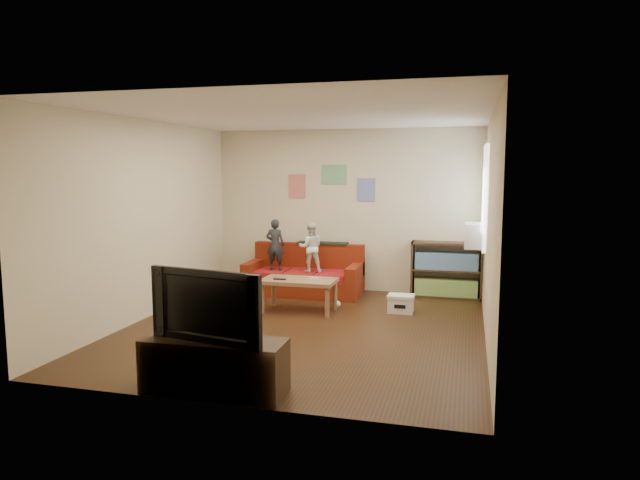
% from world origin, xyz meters
% --- Properties ---
extents(room_shell, '(4.52, 5.02, 2.72)m').
position_xyz_m(room_shell, '(0.00, 0.00, 1.35)').
color(room_shell, '#392211').
rests_on(room_shell, ground).
extents(sofa, '(1.88, 0.87, 0.83)m').
position_xyz_m(sofa, '(-0.58, 2.01, 0.28)').
color(sofa, maroon).
rests_on(sofa, ground).
extents(child_a, '(0.32, 0.22, 0.84)m').
position_xyz_m(child_a, '(-1.03, 1.84, 0.82)').
color(child_a, '#23262B').
rests_on(child_a, sofa).
extents(child_b, '(0.46, 0.41, 0.80)m').
position_xyz_m(child_b, '(-0.43, 1.84, 0.80)').
color(child_b, white).
rests_on(child_b, sofa).
extents(coffee_table, '(1.05, 0.58, 0.47)m').
position_xyz_m(coffee_table, '(-0.31, 0.81, 0.41)').
color(coffee_table, '#936847').
rests_on(coffee_table, ground).
extents(remote, '(0.18, 0.05, 0.02)m').
position_xyz_m(remote, '(-0.56, 0.69, 0.48)').
color(remote, black).
rests_on(remote, coffee_table).
extents(game_controller, '(0.15, 0.06, 0.03)m').
position_xyz_m(game_controller, '(-0.11, 0.86, 0.49)').
color(game_controller, white).
rests_on(game_controller, coffee_table).
extents(bookshelf, '(1.11, 0.33, 0.89)m').
position_xyz_m(bookshelf, '(1.69, 2.30, 0.40)').
color(bookshelf, '#3C2A1A').
rests_on(bookshelf, ground).
extents(window, '(0.04, 1.08, 1.48)m').
position_xyz_m(window, '(2.22, 1.65, 1.64)').
color(window, white).
rests_on(window, room_shell).
extents(ac_unit, '(0.28, 0.55, 0.35)m').
position_xyz_m(ac_unit, '(2.10, 1.65, 1.08)').
color(ac_unit, '#B7B2A3').
rests_on(ac_unit, window).
extents(artwork_left, '(0.30, 0.01, 0.40)m').
position_xyz_m(artwork_left, '(-0.85, 2.48, 1.75)').
color(artwork_left, '#D87266').
rests_on(artwork_left, room_shell).
extents(artwork_center, '(0.42, 0.01, 0.32)m').
position_xyz_m(artwork_center, '(-0.20, 2.48, 1.95)').
color(artwork_center, '#72B27F').
rests_on(artwork_center, room_shell).
extents(artwork_right, '(0.30, 0.01, 0.38)m').
position_xyz_m(artwork_right, '(0.35, 2.48, 1.70)').
color(artwork_right, '#727FCC').
rests_on(artwork_right, room_shell).
extents(file_box, '(0.37, 0.28, 0.26)m').
position_xyz_m(file_box, '(1.11, 1.13, 0.13)').
color(file_box, white).
rests_on(file_box, ground).
extents(tv_stand, '(1.33, 0.46, 0.50)m').
position_xyz_m(tv_stand, '(-0.20, -2.25, 0.25)').
color(tv_stand, '#402C1C').
rests_on(tv_stand, ground).
extents(television, '(1.16, 0.37, 0.66)m').
position_xyz_m(television, '(-0.20, -2.25, 0.83)').
color(television, black).
rests_on(television, tv_stand).
extents(tissue, '(0.11, 0.11, 0.11)m').
position_xyz_m(tissue, '(0.16, 1.17, 0.05)').
color(tissue, silver).
rests_on(tissue, ground).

